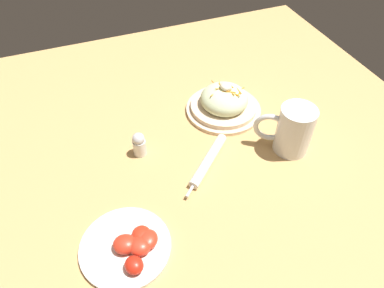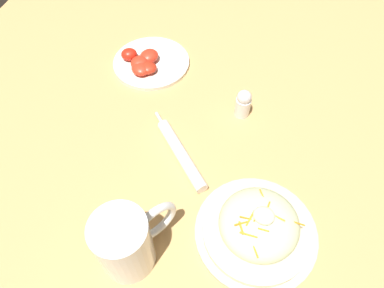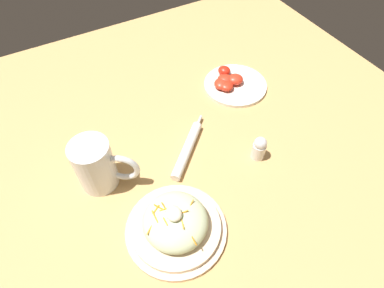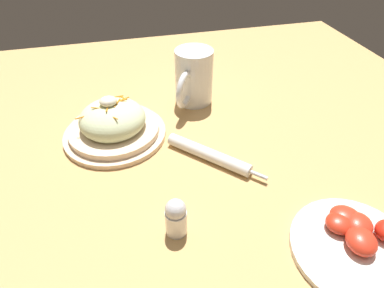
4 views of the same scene
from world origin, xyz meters
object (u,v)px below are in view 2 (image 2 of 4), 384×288
Objects in this scene: salad_plate at (258,227)px; tomato_plate at (148,62)px; salt_shaker at (243,103)px; beer_mug at (126,244)px; napkin_roll at (181,154)px.

tomato_plate is (0.35, -0.38, -0.02)m from salad_plate.
tomato_plate is 2.75× the size of salt_shaker.
salt_shaker is at bearing 160.32° from tomato_plate.
salt_shaker is (-0.13, -0.39, -0.02)m from beer_mug.
beer_mug is 0.41m from salt_shaker.
napkin_roll is at bearing 123.29° from tomato_plate.
salad_plate is at bearing 105.82° from salt_shaker.
napkin_roll is 0.30m from tomato_plate.
salad_plate is at bearing -154.05° from beer_mug.
beer_mug is at bearing 71.71° from salt_shaker.
beer_mug reaches higher than napkin_roll.
beer_mug is 1.94× the size of salt_shaker.
salad_plate is at bearing 132.47° from tomato_plate.
napkin_roll is at bearing 56.92° from salt_shaker.
napkin_roll is 0.88× the size of tomato_plate.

